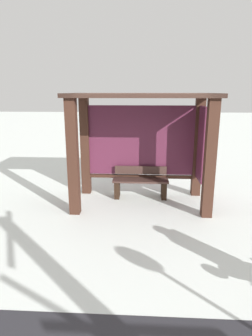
{
  "coord_description": "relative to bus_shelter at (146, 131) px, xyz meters",
  "views": [
    {
      "loc": [
        0.03,
        -6.31,
        2.5
      ],
      "look_at": [
        -0.29,
        -0.57,
        0.98
      ],
      "focal_mm": 31.1,
      "sensor_mm": 36.0,
      "label": 1
    }
  ],
  "objects": [
    {
      "name": "ground_plane",
      "position": [
        -0.1,
        -0.19,
        -1.65
      ],
      "size": [
        60.0,
        60.0,
        0.0
      ],
      "primitive_type": "plane",
      "color": "white"
    },
    {
      "name": "bench_left_inside",
      "position": [
        -0.1,
        0.19,
        -1.3
      ],
      "size": [
        1.32,
        0.41,
        0.74
      ],
      "color": "#402B25",
      "rests_on": "ground"
    },
    {
      "name": "bus_shelter",
      "position": [
        0.0,
        0.0,
        0.0
      ],
      "size": [
        3.11,
        1.67,
        2.46
      ],
      "color": "#3B2218",
      "rests_on": "ground"
    }
  ]
}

